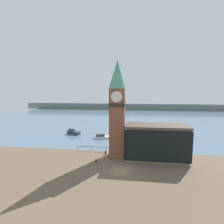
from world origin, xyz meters
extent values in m
plane|color=brown|center=(0.00, 0.00, 0.00)|extent=(160.00, 160.00, 0.00)
cube|color=slate|center=(0.00, 70.47, 0.00)|extent=(160.00, 120.00, 0.00)
cube|color=slate|center=(0.00, 110.47, 2.50)|extent=(180.00, 3.00, 5.00)
cube|color=#232328|center=(-8.24, 10.22, 1.05)|extent=(8.13, 0.08, 0.08)
cylinder|color=#232328|center=(-12.01, 10.22, 0.53)|extent=(0.07, 0.07, 1.05)
cylinder|color=#232328|center=(-8.24, 10.22, 0.53)|extent=(0.07, 0.07, 1.05)
cylinder|color=#232328|center=(-4.48, 10.22, 0.53)|extent=(0.07, 0.07, 1.05)
cube|color=brown|center=(-1.46, 7.41, 7.92)|extent=(3.44, 3.44, 15.83)
cube|color=#2D2823|center=(-1.46, 7.41, 12.20)|extent=(3.56, 3.56, 0.90)
cylinder|color=tan|center=(-1.46, 5.63, 14.07)|extent=(2.56, 0.12, 2.56)
cylinder|color=silver|center=(-1.46, 5.55, 14.07)|extent=(2.33, 0.12, 2.33)
cylinder|color=tan|center=(0.32, 7.41, 14.07)|extent=(0.12, 2.56, 2.56)
cylinder|color=silver|center=(0.41, 7.41, 14.07)|extent=(0.12, 2.33, 2.33)
cone|color=#4C9375|center=(-1.46, 7.41, 19.09)|extent=(3.95, 3.95, 6.51)
cube|color=tan|center=(7.43, 7.14, 3.66)|extent=(13.32, 6.05, 7.31)
cube|color=#4C3D33|center=(7.43, 7.14, 7.56)|extent=(13.72, 6.45, 0.50)
cube|color=black|center=(7.43, 3.97, 3.80)|extent=(13.82, 0.30, 6.73)
cube|color=silver|center=(-7.34, 22.35, 0.34)|extent=(6.59, 3.73, 0.68)
cube|color=#38383D|center=(-8.43, 22.05, 1.07)|extent=(3.05, 2.18, 0.78)
cube|color=#333856|center=(-18.88, 26.12, 0.54)|extent=(5.13, 3.14, 1.09)
cube|color=#38383D|center=(-19.71, 26.41, 1.49)|extent=(2.40, 1.79, 0.81)
cylinder|color=#2D2D33|center=(-4.39, 8.25, 0.33)|extent=(0.34, 0.34, 0.66)
sphere|color=#2D2D33|center=(-4.39, 8.25, 0.66)|extent=(0.35, 0.35, 0.35)
cylinder|color=#2D2D33|center=(-5.58, 2.90, 0.31)|extent=(0.32, 0.32, 0.61)
sphere|color=#2D2D33|center=(-5.58, 2.90, 0.61)|extent=(0.34, 0.34, 0.34)
camera|label=1|loc=(2.44, -32.24, 15.36)|focal=28.00mm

